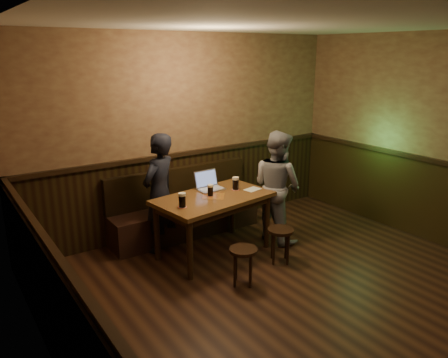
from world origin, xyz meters
name	(u,v)px	position (x,y,z in m)	size (l,w,h in m)	color
room	(335,199)	(0.00, 0.22, 1.20)	(5.04, 6.04, 2.84)	black
bench	(185,213)	(-0.23, 2.75, 0.31)	(2.20, 0.50, 0.95)	black
pub_table	(214,204)	(-0.23, 1.98, 0.68)	(1.56, 1.03, 0.79)	brown
stool_left	(243,256)	(-0.38, 1.14, 0.34)	(0.35, 0.35, 0.43)	black
stool_right	(280,236)	(0.32, 1.31, 0.35)	(0.38, 0.38, 0.44)	black
pint_left	(182,200)	(-0.75, 1.84, 0.87)	(0.11, 0.11, 0.18)	#A01F13
pint_mid	(210,190)	(-0.26, 2.01, 0.86)	(0.10, 0.10, 0.15)	#A01F13
pint_right	(236,183)	(0.16, 2.04, 0.87)	(0.11, 0.11, 0.17)	#A01F13
laptop	(209,184)	(-0.12, 2.27, 0.85)	(0.35, 0.28, 0.24)	silver
menu	(252,189)	(0.35, 1.92, 0.79)	(0.22, 0.15, 0.00)	silver
person_suit	(159,193)	(-0.74, 2.47, 0.78)	(0.57, 0.37, 1.57)	black
person_grey	(277,186)	(0.75, 1.89, 0.77)	(0.75, 0.58, 1.53)	gray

